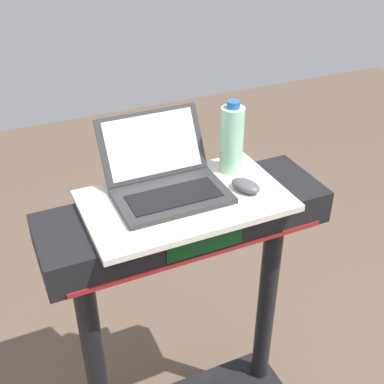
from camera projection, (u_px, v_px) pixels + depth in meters
desk_board at (185, 201)px, 1.51m from camera, size 0.61×0.37×0.02m
laptop at (166, 179)px, 1.52m from camera, size 0.33×0.32×0.21m
computer_mouse at (246, 186)px, 1.53m from camera, size 0.09×0.12×0.03m
water_bottle at (232, 139)px, 1.59m from camera, size 0.08×0.08×0.24m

